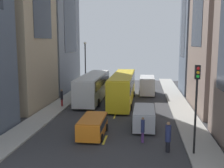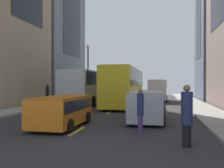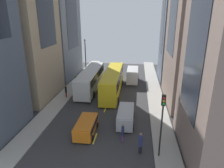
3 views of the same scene
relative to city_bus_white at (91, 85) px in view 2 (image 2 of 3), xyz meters
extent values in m
plane|color=#333335|center=(3.63, -0.45, -2.01)|extent=(40.55, 40.55, 0.00)
cube|color=#9E9B93|center=(-3.45, -0.45, -1.93)|extent=(2.39, 44.00, 0.15)
cube|color=#9E9B93|center=(10.71, -0.45, -1.93)|extent=(2.39, 44.00, 0.15)
cube|color=yellow|center=(3.63, -14.45, -2.00)|extent=(0.16, 2.00, 0.01)
cube|color=yellow|center=(3.63, -7.45, -2.00)|extent=(0.16, 2.00, 0.01)
cube|color=yellow|center=(3.63, -0.45, -2.00)|extent=(0.16, 2.00, 0.01)
cube|color=yellow|center=(3.63, 6.55, -2.00)|extent=(0.16, 2.00, 0.01)
cube|color=yellow|center=(3.63, 13.55, -2.00)|extent=(0.16, 2.00, 0.01)
cube|color=yellow|center=(3.63, 20.55, -2.00)|extent=(0.16, 2.00, 0.01)
cube|color=slate|center=(-9.78, 6.98, 11.24)|extent=(9.87, 11.66, 26.50)
cube|color=#1E232D|center=(-9.78, 6.98, 11.24)|extent=(9.97, 6.41, 14.57)
cube|color=silver|center=(0.00, 0.00, -0.23)|extent=(2.55, 12.35, 3.00)
cube|color=black|center=(0.00, 0.00, 0.62)|extent=(2.60, 11.36, 1.20)
cube|color=beige|center=(0.00, 0.00, 1.31)|extent=(2.45, 11.86, 0.08)
cylinder|color=black|center=(-1.17, 3.83, -1.51)|extent=(0.46, 1.00, 1.00)
cylinder|color=black|center=(1.17, 3.83, -1.51)|extent=(0.46, 1.00, 1.00)
cylinder|color=black|center=(-1.17, -3.83, -1.51)|extent=(0.46, 1.00, 1.00)
cylinder|color=black|center=(1.17, -3.83, -1.51)|extent=(0.46, 1.00, 1.00)
cube|color=yellow|center=(3.89, -1.03, -0.15)|extent=(2.45, 13.06, 3.30)
cube|color=black|center=(3.89, -1.03, 0.71)|extent=(2.50, 12.01, 1.48)
cube|color=gold|center=(3.89, -1.03, 1.54)|extent=(2.35, 12.54, 0.08)
cylinder|color=black|center=(2.76, 3.02, -1.63)|extent=(0.44, 0.76, 0.76)
cylinder|color=black|center=(5.02, 3.02, -1.63)|extent=(0.44, 0.76, 0.76)
cylinder|color=black|center=(2.76, -5.07, -1.63)|extent=(0.44, 0.76, 0.76)
cylinder|color=black|center=(5.02, -5.07, -1.63)|extent=(0.44, 0.76, 0.76)
cube|color=white|center=(6.95, 4.80, -0.66)|extent=(2.05, 5.19, 2.30)
cube|color=black|center=(6.95, 4.80, 0.09)|extent=(2.09, 4.78, 0.69)
cube|color=silver|center=(6.95, 4.80, 0.53)|extent=(1.97, 4.98, 0.08)
cylinder|color=black|center=(6.01, 6.41, -1.65)|extent=(0.37, 0.72, 0.72)
cylinder|color=black|center=(7.90, 6.41, -1.65)|extent=(0.37, 0.72, 0.72)
cylinder|color=black|center=(6.01, 3.19, -1.65)|extent=(0.37, 0.72, 0.72)
cylinder|color=black|center=(7.90, 3.19, -1.65)|extent=(0.37, 0.72, 0.72)
cube|color=black|center=(2.64, 10.60, -1.15)|extent=(1.87, 4.29, 1.37)
cube|color=black|center=(2.64, 10.60, -0.81)|extent=(1.91, 3.95, 0.58)
cube|color=black|center=(2.64, 10.60, -0.43)|extent=(1.79, 4.12, 0.08)
cylinder|color=black|center=(1.78, 11.93, -1.70)|extent=(0.34, 0.62, 0.62)
cylinder|color=black|center=(3.50, 11.93, -1.70)|extent=(0.34, 0.62, 0.62)
cylinder|color=black|center=(1.78, 9.27, -1.70)|extent=(0.34, 0.62, 0.62)
cylinder|color=black|center=(3.50, 9.27, -1.70)|extent=(0.34, 0.62, 0.62)
cube|color=#B7BABF|center=(6.59, -10.87, -1.11)|extent=(1.81, 4.71, 1.47)
cube|color=black|center=(6.59, -10.87, -0.73)|extent=(1.85, 4.33, 0.62)
cube|color=#9C9EA2|center=(6.59, -10.87, -0.33)|extent=(1.74, 4.52, 0.08)
cylinder|color=black|center=(5.76, -9.41, -1.70)|extent=(0.33, 0.62, 0.62)
cylinder|color=black|center=(7.42, -9.41, -1.70)|extent=(0.33, 0.62, 0.62)
cylinder|color=black|center=(5.76, -12.33, -1.70)|extent=(0.33, 0.62, 0.62)
cylinder|color=black|center=(7.42, -12.33, -1.70)|extent=(0.33, 0.62, 0.62)
cube|color=orange|center=(2.52, -13.60, -1.20)|extent=(1.85, 4.16, 1.28)
cube|color=black|center=(2.52, -13.60, -0.88)|extent=(1.88, 3.83, 0.54)
cube|color=#BE6115|center=(2.52, -13.60, -0.52)|extent=(1.77, 4.00, 0.08)
cylinder|color=black|center=(1.68, -12.31, -1.70)|extent=(0.33, 0.62, 0.62)
cylinder|color=black|center=(3.37, -12.31, -1.70)|extent=(0.33, 0.62, 0.62)
cylinder|color=black|center=(1.68, -14.89, -1.70)|extent=(0.33, 0.62, 0.62)
cylinder|color=black|center=(3.37, -14.89, -1.70)|extent=(0.33, 0.62, 0.62)
cylinder|color=black|center=(8.24, -16.22, -1.63)|extent=(0.30, 0.30, 0.75)
cylinder|color=navy|center=(8.24, -16.22, -0.68)|extent=(0.39, 0.39, 1.15)
sphere|color=#8C6647|center=(8.24, -16.22, 0.01)|extent=(0.24, 0.24, 0.24)
cylinder|color=maroon|center=(-2.89, -4.42, -1.48)|extent=(0.23, 0.23, 0.76)
cylinder|color=black|center=(-2.89, -4.42, -0.61)|extent=(0.30, 0.30, 0.97)
sphere|color=#8C6647|center=(-2.89, -4.42, -0.01)|extent=(0.24, 0.24, 0.24)
cylinder|color=#336B38|center=(-3.01, 1.13, -1.49)|extent=(0.28, 0.28, 0.74)
cylinder|color=#336B38|center=(-3.01, 1.13, -0.61)|extent=(0.38, 0.38, 1.02)
sphere|color=beige|center=(-3.01, 1.13, 0.01)|extent=(0.23, 0.23, 0.23)
cylinder|color=#593372|center=(6.51, -14.63, -1.61)|extent=(0.22, 0.22, 0.80)
cylinder|color=navy|center=(6.51, -14.63, -0.73)|extent=(0.29, 0.29, 0.95)
sphere|color=#8C6647|center=(6.51, -14.63, -0.15)|extent=(0.21, 0.21, 0.21)
cylinder|color=black|center=(-2.75, 7.72, 1.66)|extent=(0.18, 0.18, 7.03)
sphere|color=silver|center=(-2.75, 7.72, 5.35)|extent=(0.44, 0.44, 0.44)
camera|label=1|loc=(6.60, -34.28, 5.40)|focal=43.62mm
camera|label=2|loc=(7.36, -24.79, 0.19)|focal=38.35mm
camera|label=3|loc=(7.60, -32.16, 10.16)|focal=32.53mm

